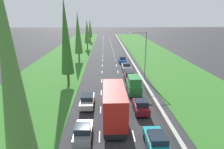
% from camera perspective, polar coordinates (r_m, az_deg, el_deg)
% --- Properties ---
extents(ground_plane, '(300.00, 300.00, 0.00)m').
position_cam_1_polar(ground_plane, '(63.69, -1.11, 5.90)').
color(ground_plane, '#28282B').
rests_on(ground_plane, ground).
extents(grass_verge_left, '(14.00, 140.00, 0.04)m').
position_cam_1_polar(grass_verge_left, '(64.70, -12.44, 5.70)').
color(grass_verge_left, '#2D6623').
rests_on(grass_verge_left, ground).
extents(grass_verge_right, '(14.00, 140.00, 0.04)m').
position_cam_1_polar(grass_verge_right, '(65.53, 11.61, 5.88)').
color(grass_verge_right, '#2D6623').
rests_on(grass_verge_right, ground).
extents(median_barrier, '(0.44, 120.00, 0.85)m').
position_cam_1_polar(median_barrier, '(63.96, 4.03, 6.29)').
color(median_barrier, '#9E9B93').
rests_on(median_barrier, ground).
extents(lane_markings, '(3.64, 116.00, 0.01)m').
position_cam_1_polar(lane_markings, '(63.68, -1.11, 5.90)').
color(lane_markings, white).
rests_on(lane_markings, ground).
extents(teal_sedan_right_lane, '(1.82, 4.50, 1.64)m').
position_cam_1_polar(teal_sedan_right_lane, '(19.47, 12.79, -18.39)').
color(teal_sedan_right_lane, teal).
rests_on(teal_sedan_right_lane, ground).
extents(grey_hatchback_left_lane, '(1.74, 3.90, 1.72)m').
position_cam_1_polar(grey_hatchback_left_lane, '(20.47, -8.31, -16.13)').
color(grey_hatchback_left_lane, slate).
rests_on(grey_hatchback_left_lane, ground).
extents(maroon_hatchback_right_lane, '(1.74, 3.90, 1.72)m').
position_cam_1_polar(maroon_hatchback_right_lane, '(25.68, 8.34, -8.96)').
color(maroon_hatchback_right_lane, maroon).
rests_on(maroon_hatchback_right_lane, ground).
extents(green_van_right_lane, '(1.96, 4.90, 2.82)m').
position_cam_1_polar(green_van_right_lane, '(31.32, 6.31, -2.98)').
color(green_van_right_lane, '#237A33').
rests_on(green_van_right_lane, ground).
extents(maroon_hatchback_right_lane_fifth, '(1.74, 3.90, 1.72)m').
position_cam_1_polar(maroon_hatchback_right_lane_fifth, '(37.72, 4.95, -0.42)').
color(maroon_hatchback_right_lane_fifth, maroon).
rests_on(maroon_hatchback_right_lane_fifth, ground).
extents(silver_sedan_right_lane, '(1.82, 4.50, 1.64)m').
position_cam_1_polar(silver_sedan_right_lane, '(44.69, 4.08, 2.28)').
color(silver_sedan_right_lane, silver).
rests_on(silver_sedan_right_lane, ground).
extents(blue_sedan_right_lane, '(1.82, 4.50, 1.64)m').
position_cam_1_polar(blue_sedan_right_lane, '(51.96, 2.98, 4.34)').
color(blue_sedan_right_lane, '#1E47B7').
rests_on(blue_sedan_right_lane, ground).
extents(silver_sedan_left_lane, '(1.82, 4.50, 1.64)m').
position_cam_1_polar(silver_sedan_left_lane, '(27.27, -7.13, -7.40)').
color(silver_sedan_left_lane, silver).
rests_on(silver_sedan_left_lane, ground).
extents(red_box_truck_centre_lane, '(2.46, 9.40, 4.18)m').
position_cam_1_polar(red_box_truck_centre_lane, '(23.14, 0.51, -8.08)').
color(red_box_truck_centre_lane, black).
rests_on(red_box_truck_centre_lane, ground).
extents(poplar_tree_nearest, '(2.17, 2.17, 14.95)m').
position_cam_1_polar(poplar_tree_nearest, '(14.26, -27.23, 1.26)').
color(poplar_tree_nearest, '#4C3823').
rests_on(poplar_tree_nearest, ground).
extents(poplar_tree_second, '(2.17, 2.17, 14.89)m').
position_cam_1_polar(poplar_tree_second, '(34.10, -13.22, 10.55)').
color(poplar_tree_second, '#4C3823').
rests_on(poplar_tree_second, ground).
extents(poplar_tree_third, '(2.12, 2.12, 12.94)m').
position_cam_1_polar(poplar_tree_third, '(53.11, -9.78, 11.72)').
color(poplar_tree_third, '#4C3823').
rests_on(poplar_tree_third, ground).
extents(poplar_tree_fourth, '(2.06, 2.06, 10.53)m').
position_cam_1_polar(poplar_tree_fourth, '(73.04, -7.21, 12.15)').
color(poplar_tree_fourth, '#4C3823').
rests_on(poplar_tree_fourth, ground).
extents(poplar_tree_fifth, '(2.06, 2.06, 10.42)m').
position_cam_1_polar(poplar_tree_fifth, '(94.25, -6.34, 13.13)').
color(poplar_tree_fifth, '#4C3823').
rests_on(poplar_tree_fifth, ground).
extents(street_light_mast, '(3.20, 0.28, 9.00)m').
position_cam_1_polar(street_light_mast, '(37.89, 9.17, 6.35)').
color(street_light_mast, gray).
rests_on(street_light_mast, ground).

